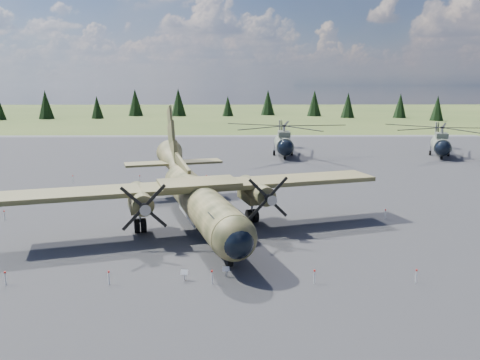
{
  "coord_description": "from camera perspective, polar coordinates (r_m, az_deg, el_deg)",
  "views": [
    {
      "loc": [
        3.29,
        -39.14,
        11.42
      ],
      "look_at": [
        3.85,
        2.0,
        3.08
      ],
      "focal_mm": 35.0,
      "sensor_mm": 36.0,
      "label": 1
    }
  ],
  "objects": [
    {
      "name": "treeline",
      "position": [
        39.51,
        -7.29,
        1.72
      ],
      "size": [
        289.62,
        297.89,
        10.95
      ],
      "color": "black",
      "rests_on": "ground"
    },
    {
      "name": "helicopter_near",
      "position": [
        76.48,
        5.36,
        5.61
      ],
      "size": [
        21.32,
        24.6,
        5.21
      ],
      "rotation": [
        0.0,
        0.0,
        -0.04
      ],
      "color": "#65675A",
      "rests_on": "ground"
    },
    {
      "name": "ground",
      "position": [
        40.9,
        -5.38,
        -4.81
      ],
      "size": [
        500.0,
        500.0,
        0.0
      ],
      "primitive_type": "plane",
      "color": "#58642C",
      "rests_on": "ground"
    },
    {
      "name": "barrier_fence",
      "position": [
        40.73,
        -6.05,
        -4.15
      ],
      "size": [
        33.12,
        29.62,
        0.85
      ],
      "color": "white",
      "rests_on": "ground"
    },
    {
      "name": "apron",
      "position": [
        50.56,
        -4.49,
        -1.64
      ],
      "size": [
        120.0,
        120.0,
        0.04
      ],
      "primitive_type": "cube",
      "color": "slate",
      "rests_on": "ground"
    },
    {
      "name": "transport_plane",
      "position": [
        38.51,
        -5.37,
        -1.44
      ],
      "size": [
        29.82,
        26.62,
        9.96
      ],
      "rotation": [
        0.0,
        0.0,
        0.29
      ],
      "color": "#32361D",
      "rests_on": "ground"
    },
    {
      "name": "info_placard_left",
      "position": [
        28.53,
        -6.79,
        -11.23
      ],
      "size": [
        0.46,
        0.27,
        0.68
      ],
      "rotation": [
        0.0,
        0.0,
        -0.2
      ],
      "color": "gray",
      "rests_on": "ground"
    },
    {
      "name": "helicopter_mid",
      "position": [
        82.62,
        23.34,
        5.02
      ],
      "size": [
        24.7,
        24.75,
        4.94
      ],
      "rotation": [
        0.0,
        0.0,
        -0.33
      ],
      "color": "#65675A",
      "rests_on": "ground"
    },
    {
      "name": "info_placard_right",
      "position": [
        28.84,
        -1.72,
        -10.91
      ],
      "size": [
        0.45,
        0.26,
        0.67
      ],
      "rotation": [
        0.0,
        0.0,
        0.19
      ],
      "color": "gray",
      "rests_on": "ground"
    }
  ]
}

